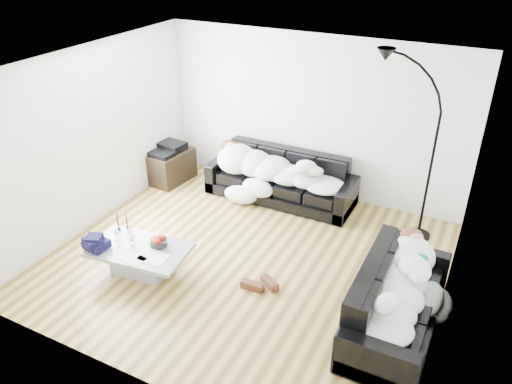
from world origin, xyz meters
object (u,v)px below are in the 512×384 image
at_px(candle_left, 118,222).
at_px(floor_lamp, 431,164).
at_px(wine_glass_c, 133,240).
at_px(stereo, 169,148).
at_px(shoes, 260,284).
at_px(sleeper_right, 401,282).
at_px(wine_glass_a, 131,234).
at_px(av_cabinet, 170,166).
at_px(coffee_table, 141,260).
at_px(sleeper_back, 280,166).
at_px(wine_glass_b, 117,235).
at_px(candle_right, 127,221).
at_px(sofa_back, 281,177).
at_px(sofa_right, 398,299).
at_px(fruit_bowl, 158,241).

distance_m(candle_left, floor_lamp, 4.29).
xyz_separation_m(wine_glass_c, stereo, (-1.08, 2.30, 0.16)).
bearing_deg(candle_left, shoes, 5.24).
height_order(sleeper_right, wine_glass_c, sleeper_right).
bearing_deg(wine_glass_a, av_cabinet, 113.60).
xyz_separation_m(coffee_table, floor_lamp, (3.07, 2.49, 0.97)).
bearing_deg(sleeper_back, wine_glass_b, -114.92).
relative_size(sleeper_right, wine_glass_b, 9.79).
bearing_deg(wine_glass_b, sleeper_back, 65.08).
bearing_deg(stereo, candle_right, -63.36).
xyz_separation_m(sleeper_right, wine_glass_c, (-3.28, -0.47, -0.17)).
bearing_deg(candle_right, sleeper_right, 2.89).
bearing_deg(floor_lamp, wine_glass_a, -120.39).
xyz_separation_m(coffee_table, candle_left, (-0.51, 0.22, 0.31)).
xyz_separation_m(sofa_back, sleeper_right, (2.36, -2.09, 0.23)).
bearing_deg(sofa_right, floor_lamp, 3.27).
relative_size(sofa_right, av_cabinet, 2.46).
distance_m(wine_glass_a, wine_glass_c, 0.14).
xyz_separation_m(wine_glass_c, candle_left, (-0.41, 0.20, 0.04)).
bearing_deg(sofa_back, candle_right, -118.81).
relative_size(sofa_back, shoes, 4.99).
distance_m(coffee_table, candle_left, 0.64).
distance_m(sleeper_right, fruit_bowl, 3.01).
relative_size(wine_glass_a, wine_glass_c, 1.09).
height_order(sofa_right, sleeper_back, sleeper_back).
distance_m(sleeper_back, wine_glass_c, 2.67).
bearing_deg(stereo, av_cabinet, 0.00).
relative_size(fruit_bowl, stereo, 0.52).
distance_m(wine_glass_c, av_cabinet, 2.55).
bearing_deg(floor_lamp, sofa_back, -158.68).
distance_m(sofa_right, coffee_table, 3.22).
relative_size(wine_glass_b, candle_left, 0.67).
bearing_deg(fruit_bowl, wine_glass_c, -154.11).
bearing_deg(coffee_table, sleeper_back, 72.12).
xyz_separation_m(fruit_bowl, wine_glass_b, (-0.55, -0.15, 0.01)).
height_order(wine_glass_b, candle_left, candle_left).
height_order(sofa_back, sleeper_right, sleeper_right).
bearing_deg(sleeper_right, wine_glass_c, 98.14).
distance_m(wine_glass_a, floor_lamp, 4.11).
distance_m(wine_glass_c, floor_lamp, 4.07).
height_order(av_cabinet, floor_lamp, floor_lamp).
relative_size(av_cabinet, stereo, 1.80).
relative_size(coffee_table, wine_glass_a, 6.82).
relative_size(coffee_table, av_cabinet, 1.59).
height_order(sleeper_right, wine_glass_b, sleeper_right).
bearing_deg(av_cabinet, coffee_table, -56.38).
relative_size(candle_left, shoes, 0.53).
bearing_deg(wine_glass_b, candle_right, 104.87).
bearing_deg(wine_glass_b, wine_glass_a, 33.66).
distance_m(sofa_right, floor_lamp, 2.14).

